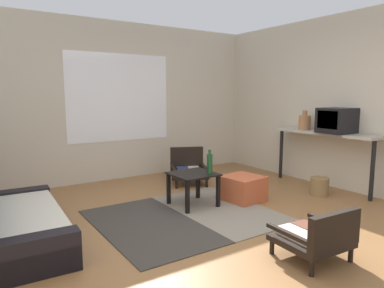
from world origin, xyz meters
The scene contains 14 objects.
ground_plane centered at (0.00, 0.00, 0.00)m, with size 7.80×7.80×0.00m, color olive.
far_wall_with_window centered at (0.00, 3.06, 1.35)m, with size 5.60×0.13×2.70m.
side_wall_right centered at (2.66, 0.30, 1.35)m, with size 0.12×6.60×2.70m, color beige.
area_rug centered at (-0.12, 0.70, 0.01)m, with size 2.09×1.83×0.01m.
couch centered at (-1.96, 0.99, 0.22)m, with size 0.86×1.81×0.75m.
coffee_table centered at (0.19, 1.01, 0.35)m, with size 0.56×0.55×0.45m.
armchair_by_window centered at (0.82, 2.09, 0.25)m, with size 0.78×0.82×0.57m.
armchair_striped_foreground centered at (0.25, -0.90, 0.23)m, with size 0.62×0.59×0.50m.
ottoman_orange centered at (0.91, 0.82, 0.17)m, with size 0.50×0.50×0.35m, color #BC5633.
console_shelf centered at (2.38, 0.64, 0.80)m, with size 0.37×1.78×0.90m.
crt_television centered at (2.37, 0.39, 1.09)m, with size 0.49×0.43×0.37m.
clay_vase centered at (2.38, 0.99, 1.03)m, with size 0.19×0.19×0.31m.
glass_bottle centered at (0.35, 0.86, 0.58)m, with size 0.08×0.08×0.32m.
wicker_basket centered at (2.03, 0.39, 0.13)m, with size 0.27×0.27×0.26m, color olive.
Camera 1 is at (-2.33, -2.76, 1.49)m, focal length 32.82 mm.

